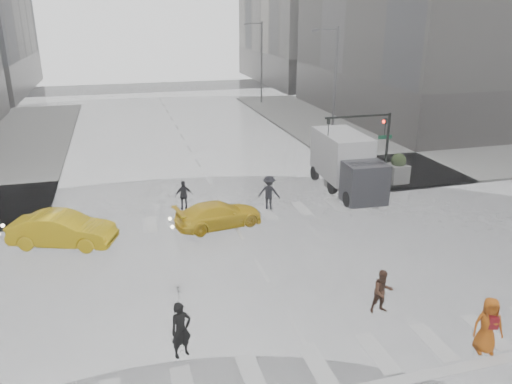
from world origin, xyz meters
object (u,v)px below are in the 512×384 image
object	(u,v)px
pedestrian_brown	(383,292)
pedestrian_orange	(488,325)
traffic_signal_pole	(373,136)
taxi_mid	(63,230)
box_truck	(347,162)

from	to	relation	value
pedestrian_brown	pedestrian_orange	world-z (taller)	pedestrian_orange
traffic_signal_pole	pedestrian_orange	distance (m)	15.45
taxi_mid	box_truck	distance (m)	15.82
traffic_signal_pole	pedestrian_brown	xyz separation A→B (m)	(-5.79, -12.01, -2.41)
pedestrian_orange	traffic_signal_pole	bearing A→B (deg)	95.44
pedestrian_orange	taxi_mid	bearing A→B (deg)	158.69
traffic_signal_pole	taxi_mid	xyz separation A→B (m)	(-16.94, -3.35, -2.45)
pedestrian_orange	box_truck	distance (m)	14.99
taxi_mid	pedestrian_orange	bearing A→B (deg)	-111.06
pedestrian_orange	box_truck	xyz separation A→B (m)	(2.26, 14.80, 0.81)
traffic_signal_pole	box_truck	distance (m)	2.11
taxi_mid	box_truck	xyz separation A→B (m)	(15.44, 3.33, 0.98)
pedestrian_orange	box_truck	size ratio (longest dim) A/B	0.30
taxi_mid	traffic_signal_pole	bearing A→B (deg)	-58.86
pedestrian_orange	box_truck	bearing A→B (deg)	101.02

